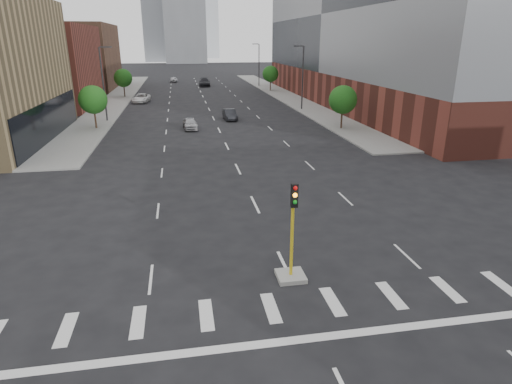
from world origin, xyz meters
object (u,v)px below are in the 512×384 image
object	(u,v)px
car_distant	(174,79)
car_mid_right	(230,115)
car_far_left	(141,98)
car_near_left	(190,123)
median_traffic_signal	(291,259)
car_deep_right	(205,82)

from	to	relation	value
car_distant	car_mid_right	bearing A→B (deg)	-76.41
car_far_left	car_distant	world-z (taller)	car_far_left
car_near_left	car_mid_right	size ratio (longest dim) A/B	0.96
median_traffic_signal	car_mid_right	distance (m)	39.67
car_far_left	car_deep_right	xyz separation A→B (m)	(12.00, 24.94, 0.16)
car_mid_right	car_deep_right	distance (m)	43.82
car_far_left	car_near_left	bearing A→B (deg)	-65.63
car_near_left	car_far_left	distance (m)	25.34
car_mid_right	car_near_left	bearing A→B (deg)	-136.99
median_traffic_signal	car_mid_right	world-z (taller)	median_traffic_signal
car_distant	car_far_left	bearing A→B (deg)	-92.27
car_near_left	car_distant	world-z (taller)	car_near_left
car_mid_right	car_distant	distance (m)	55.12
car_mid_right	car_deep_right	xyz separation A→B (m)	(-0.52, 43.81, 0.19)
car_near_left	car_distant	size ratio (longest dim) A/B	1.00
median_traffic_signal	car_far_left	size ratio (longest dim) A/B	0.87
car_near_left	car_distant	bearing A→B (deg)	89.18
median_traffic_signal	car_far_left	world-z (taller)	median_traffic_signal
median_traffic_signal	car_near_left	xyz separation A→B (m)	(-3.24, 34.21, -0.30)
car_far_left	car_distant	size ratio (longest dim) A/B	1.29
car_far_left	car_mid_right	bearing A→B (deg)	-48.71
car_far_left	car_distant	distance (m)	36.11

